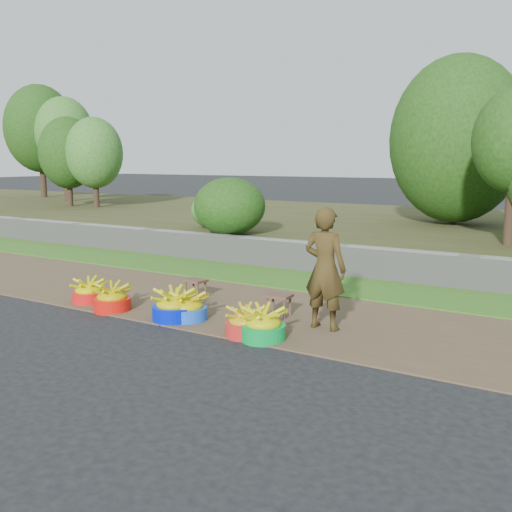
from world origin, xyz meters
The scene contains 15 objects.
ground_plane centered at (0.00, 0.00, 0.00)m, with size 120.00×120.00×0.00m, color black.
dirt_shoulder centered at (0.00, 1.25, 0.01)m, with size 80.00×2.50×0.02m, color brown.
grass_verge centered at (0.00, 3.25, 0.02)m, with size 80.00×1.50×0.04m, color #396B1E.
retaining_wall centered at (0.00, 4.10, 0.28)m, with size 80.00×0.35×0.55m, color gray.
earth_bank centered at (0.00, 9.00, 0.25)m, with size 80.00×10.00×0.50m, color #3B3D1D.
vegetation centered at (0.51, 8.53, 2.54)m, with size 33.20×8.28×4.61m.
basin_a centered at (-2.25, 0.35, 0.16)m, with size 0.48×0.48×0.35m.
basin_b centered at (-1.65, 0.21, 0.17)m, with size 0.51×0.51×0.38m.
basin_c centered at (-0.62, 0.28, 0.19)m, with size 0.56×0.56×0.41m.
basin_d centered at (-0.47, 0.37, 0.17)m, with size 0.50×0.50×0.37m.
basin_e centered at (0.51, 0.21, 0.16)m, with size 0.48×0.48×0.35m.
basin_f centered at (0.76, 0.19, 0.17)m, with size 0.52×0.52×0.39m.
stool_left centered at (-1.10, 1.36, 0.24)m, with size 0.34×0.27×0.28m.
stool_right centered at (0.44, 1.13, 0.25)m, with size 0.34×0.27×0.29m.
vendor_woman centered at (1.19, 0.92, 0.76)m, with size 0.54×0.35×1.47m, color black.
Camera 1 is at (3.97, -5.19, 2.03)m, focal length 40.00 mm.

